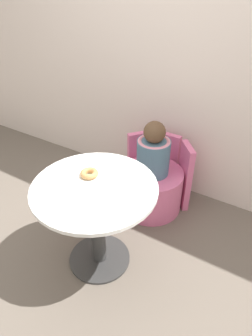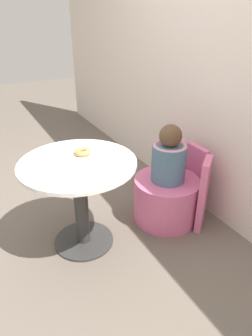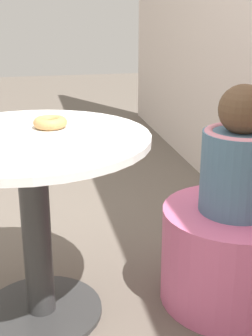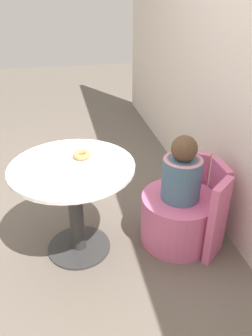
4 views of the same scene
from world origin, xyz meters
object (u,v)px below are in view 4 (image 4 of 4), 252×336
at_px(child_figure, 182,172).
at_px(donut, 82,155).
at_px(round_table, 74,190).
at_px(tub_chair, 178,218).

bearing_deg(child_figure, donut, -102.14).
bearing_deg(round_table, donut, 141.74).
xyz_separation_m(round_table, child_figure, (0.05, 0.71, 0.08)).
bearing_deg(donut, child_figure, 77.86).
xyz_separation_m(round_table, donut, (-0.09, 0.07, 0.20)).
relative_size(round_table, child_figure, 1.72).
bearing_deg(donut, round_table, -38.26).
height_order(tub_chair, donut, donut).
distance_m(tub_chair, child_figure, 0.38).
bearing_deg(child_figure, tub_chair, 0.00).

